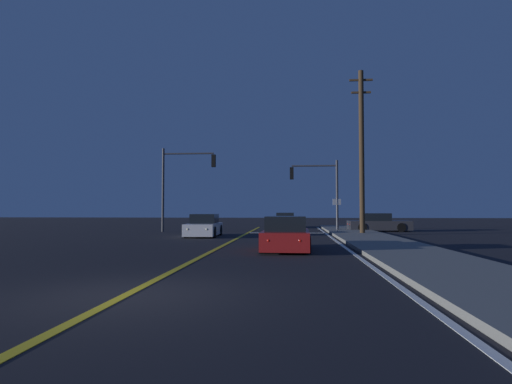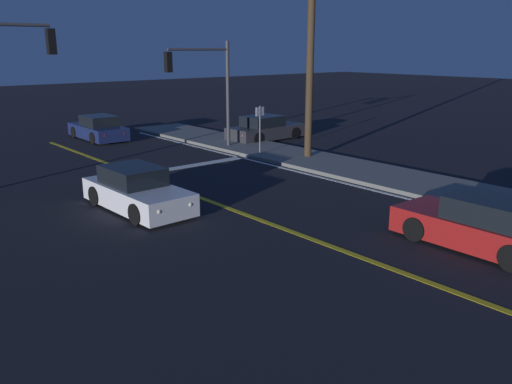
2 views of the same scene
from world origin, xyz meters
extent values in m
plane|color=black|center=(0.00, 0.00, 0.00)|extent=(160.00, 160.00, 0.00)
cube|color=slate|center=(7.14, 11.79, 0.07)|extent=(3.20, 42.45, 0.15)
cube|color=gold|center=(0.00, 11.79, 0.01)|extent=(0.20, 40.09, 0.01)
cube|color=white|center=(5.29, 11.79, 0.01)|extent=(0.16, 40.09, 0.01)
cube|color=white|center=(2.77, 22.08, 0.01)|extent=(5.54, 0.50, 0.01)
cube|color=silver|center=(-2.23, 17.79, 0.44)|extent=(1.84, 4.26, 0.68)
cube|color=black|center=(-2.24, 18.04, 1.04)|extent=(1.53, 1.98, 0.60)
cylinder|color=black|center=(-1.40, 16.51, 0.32)|extent=(0.24, 0.65, 0.64)
cylinder|color=black|center=(-2.99, 16.46, 0.32)|extent=(0.24, 0.65, 0.64)
cylinder|color=black|center=(-1.48, 19.12, 0.32)|extent=(0.24, 0.65, 0.64)
cylinder|color=black|center=(-3.07, 19.07, 0.32)|extent=(0.24, 0.65, 0.64)
sphere|color=#FFF4CC|center=(-1.64, 15.76, 0.52)|extent=(0.18, 0.18, 0.18)
sphere|color=#FFF4CC|center=(-2.70, 15.73, 0.52)|extent=(0.18, 0.18, 0.18)
sphere|color=red|center=(-1.77, 19.86, 0.52)|extent=(0.14, 0.14, 0.14)
sphere|color=red|center=(-2.82, 19.83, 0.52)|extent=(0.14, 0.14, 0.14)
cube|color=maroon|center=(2.82, 9.28, 0.44)|extent=(1.83, 4.17, 0.68)
cube|color=black|center=(2.82, 9.03, 1.04)|extent=(1.55, 1.93, 0.60)
cylinder|color=black|center=(2.01, 10.58, 0.32)|extent=(0.23, 0.64, 0.64)
cylinder|color=black|center=(3.67, 10.56, 0.32)|extent=(0.23, 0.64, 0.64)
cylinder|color=black|center=(1.98, 8.01, 0.32)|extent=(0.23, 0.64, 0.64)
cylinder|color=black|center=(3.64, 7.99, 0.32)|extent=(0.23, 0.64, 0.64)
sphere|color=#FFF4CC|center=(2.30, 11.30, 0.52)|extent=(0.18, 0.18, 0.18)
sphere|color=#FFF4CC|center=(3.40, 11.29, 0.52)|extent=(0.18, 0.18, 0.18)
sphere|color=red|center=(2.25, 7.27, 0.52)|extent=(0.14, 0.14, 0.14)
sphere|color=red|center=(3.35, 7.25, 0.52)|extent=(0.14, 0.14, 0.14)
cube|color=navy|center=(2.42, 31.21, 0.44)|extent=(1.82, 4.31, 0.68)
cube|color=black|center=(2.41, 30.95, 1.04)|extent=(1.55, 1.99, 0.60)
cylinder|color=black|center=(1.61, 32.55, 0.32)|extent=(0.23, 0.64, 0.64)
cylinder|color=black|center=(3.26, 32.53, 0.32)|extent=(0.23, 0.64, 0.64)
cylinder|color=black|center=(1.58, 29.89, 0.32)|extent=(0.23, 0.64, 0.64)
cylinder|color=black|center=(3.23, 29.87, 0.32)|extent=(0.23, 0.64, 0.64)
sphere|color=#FFF4CC|center=(1.89, 33.30, 0.52)|extent=(0.18, 0.18, 0.18)
sphere|color=#FFF4CC|center=(2.99, 33.29, 0.52)|extent=(0.18, 0.18, 0.18)
sphere|color=red|center=(1.84, 29.12, 0.52)|extent=(0.14, 0.14, 0.14)
sphere|color=red|center=(2.94, 29.11, 0.52)|extent=(0.14, 0.14, 0.14)
cube|color=#2D2D33|center=(9.48, 25.07, 0.44)|extent=(4.55, 1.95, 0.68)
cube|color=black|center=(9.21, 25.06, 1.04)|extent=(2.12, 1.62, 0.60)
cylinder|color=black|center=(10.84, 25.96, 0.32)|extent=(0.65, 0.24, 0.64)
cylinder|color=black|center=(10.90, 24.28, 0.32)|extent=(0.65, 0.24, 0.64)
cylinder|color=black|center=(8.06, 25.87, 0.32)|extent=(0.65, 0.24, 0.64)
cylinder|color=black|center=(8.11, 24.19, 0.32)|extent=(0.65, 0.24, 0.64)
sphere|color=#FFF4CC|center=(11.64, 25.70, 0.52)|extent=(0.18, 0.18, 0.18)
sphere|color=#FFF4CC|center=(11.68, 24.59, 0.52)|extent=(0.18, 0.18, 0.18)
sphere|color=red|center=(7.26, 25.56, 0.52)|extent=(0.14, 0.14, 0.14)
sphere|color=red|center=(7.30, 24.44, 0.52)|extent=(0.14, 0.14, 0.14)
cylinder|color=#38383D|center=(6.34, 24.38, 2.63)|extent=(0.18, 0.18, 5.26)
cylinder|color=#38383D|center=(4.68, 24.38, 4.86)|extent=(3.33, 0.12, 0.12)
cube|color=black|center=(3.02, 24.38, 4.31)|extent=(0.28, 0.28, 0.90)
sphere|color=red|center=(3.02, 24.38, 4.58)|extent=(0.22, 0.22, 0.22)
sphere|color=#4C2D05|center=(3.02, 24.38, 4.31)|extent=(0.22, 0.22, 0.22)
sphere|color=#0A3814|center=(3.02, 24.38, 4.04)|extent=(0.22, 0.22, 0.22)
cylinder|color=#38383D|center=(-6.34, 22.98, 3.04)|extent=(0.18, 0.18, 6.09)
cylinder|color=#38383D|center=(-4.48, 22.98, 5.69)|extent=(3.73, 0.12, 0.12)
cube|color=black|center=(-2.62, 22.98, 5.14)|extent=(0.28, 0.28, 0.90)
sphere|color=red|center=(-2.62, 22.98, 5.41)|extent=(0.22, 0.22, 0.22)
sphere|color=#4C2D05|center=(-2.62, 22.98, 5.14)|extent=(0.22, 0.22, 0.22)
sphere|color=#0A3814|center=(-2.62, 22.98, 4.87)|extent=(0.22, 0.22, 0.22)
cylinder|color=#42301E|center=(7.44, 19.85, 5.23)|extent=(0.32, 0.32, 10.45)
cube|color=#42301E|center=(7.44, 19.85, 9.85)|extent=(1.46, 0.12, 0.12)
cube|color=#42301E|center=(7.44, 19.85, 9.05)|extent=(1.23, 0.12, 0.12)
cylinder|color=slate|center=(6.04, 21.58, 1.19)|extent=(0.06, 0.06, 2.37)
cube|color=white|center=(6.04, 21.58, 2.12)|extent=(0.56, 0.13, 0.40)
camera|label=1|loc=(3.11, -7.90, 1.59)|focal=30.45mm
camera|label=2|loc=(-9.64, 3.26, 4.91)|focal=36.97mm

